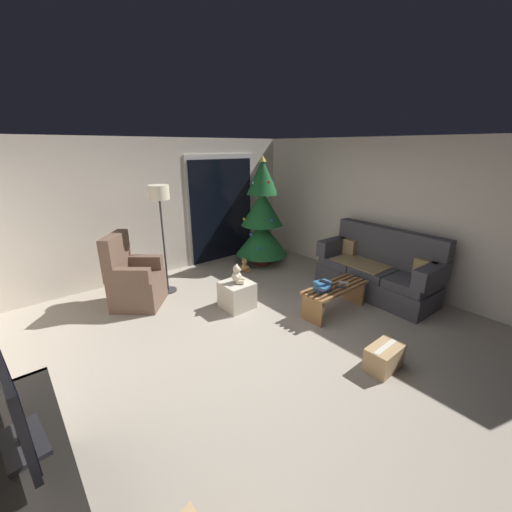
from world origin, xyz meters
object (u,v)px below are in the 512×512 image
object	(u,v)px
armchair	(134,281)
television	(11,400)
cardboard_box_taped_mid_floor	(384,357)
remote_silver	(344,283)
couch	(378,270)
remote_graphite	(340,287)
floor_lamp	(160,203)
teddy_bear_honey_by_tree	(245,266)
cell_phone	(324,282)
coffee_table	(335,295)
teddy_bear_cream	(237,275)
christmas_tree	(262,219)
ottoman	(237,295)
media_shelf	(35,505)
book_stack	(323,286)

from	to	relation	value
armchair	television	size ratio (longest dim) A/B	1.35
cardboard_box_taped_mid_floor	remote_silver	bearing A→B (deg)	55.14
couch	cardboard_box_taped_mid_floor	distance (m)	2.04
remote_graphite	floor_lamp	xyz separation A→B (m)	(-1.61, 2.32, 1.08)
television	armchair	bearing A→B (deg)	60.76
teddy_bear_honey_by_tree	armchair	bearing A→B (deg)	179.78
cell_phone	floor_lamp	size ratio (longest dim) A/B	0.08
armchair	teddy_bear_honey_by_tree	size ratio (longest dim) A/B	3.96
coffee_table	remote_silver	size ratio (longest dim) A/B	7.05
coffee_table	television	bearing A→B (deg)	-169.99
remote_graphite	teddy_bear_cream	distance (m)	1.51
floor_lamp	teddy_bear_cream	size ratio (longest dim) A/B	6.25
remote_graphite	cell_phone	size ratio (longest dim) A/B	1.08
coffee_table	teddy_bear_honey_by_tree	distance (m)	2.10
christmas_tree	couch	bearing A→B (deg)	-75.98
remote_silver	cell_phone	size ratio (longest dim) A/B	1.08
couch	teddy_bear_cream	distance (m)	2.36
teddy_bear_honey_by_tree	ottoman	bearing A→B (deg)	-132.37
media_shelf	coffee_table	bearing A→B (deg)	10.73
coffee_table	television	world-z (taller)	television
cardboard_box_taped_mid_floor	teddy_bear_cream	bearing A→B (deg)	100.55
cell_phone	media_shelf	xyz separation A→B (m)	(-3.50, -0.72, -0.20)
armchair	cell_phone	bearing A→B (deg)	-47.48
coffee_table	armchair	world-z (taller)	armchair
teddy_bear_cream	floor_lamp	bearing A→B (deg)	115.32
couch	teddy_bear_cream	xyz separation A→B (m)	(-2.10, 1.06, 0.13)
couch	book_stack	world-z (taller)	couch
television	ottoman	world-z (taller)	television
armchair	teddy_bear_cream	distance (m)	1.60
cell_phone	teddy_bear_honey_by_tree	xyz separation A→B (m)	(0.21, 2.09, -0.44)
couch	coffee_table	distance (m)	1.08
remote_silver	teddy_bear_cream	world-z (taller)	teddy_bear_cream
television	teddy_bear_cream	world-z (taller)	television
cell_phone	media_shelf	distance (m)	3.58
book_stack	teddy_bear_cream	xyz separation A→B (m)	(-0.74, 1.01, 0.04)
christmas_tree	armchair	xyz separation A→B (m)	(-2.70, -0.14, -0.56)
cell_phone	armchair	distance (m)	2.85
couch	media_shelf	size ratio (longest dim) A/B	1.41
armchair	floor_lamp	distance (m)	1.26
coffee_table	media_shelf	distance (m)	3.85
christmas_tree	teddy_bear_cream	bearing A→B (deg)	-141.41
remote_silver	cardboard_box_taped_mid_floor	world-z (taller)	remote_silver
coffee_table	armchair	xyz separation A→B (m)	(-2.20, 2.10, 0.13)
couch	coffee_table	bearing A→B (deg)	177.84
cell_phone	teddy_bear_honey_by_tree	distance (m)	2.15
coffee_table	teddy_bear_cream	world-z (taller)	teddy_bear_cream
couch	television	distance (m)	4.90
media_shelf	teddy_bear_cream	bearing A→B (deg)	32.28
coffee_table	book_stack	bearing A→B (deg)	177.42
television	ottoman	distance (m)	3.31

